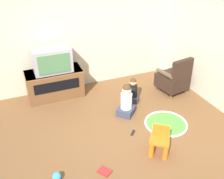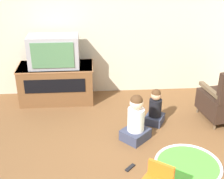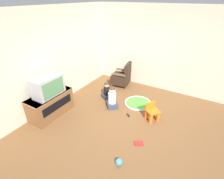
# 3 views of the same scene
# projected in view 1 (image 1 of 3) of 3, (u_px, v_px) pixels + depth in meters

# --- Properties ---
(ground_plane) EXTENTS (30.00, 30.00, 0.00)m
(ground_plane) POSITION_uv_depth(u_px,v_px,m) (122.00, 140.00, 4.59)
(ground_plane) COLOR brown
(wall_back) EXTENTS (5.36, 0.12, 2.70)m
(wall_back) POSITION_uv_depth(u_px,v_px,m) (66.00, 31.00, 5.64)
(wall_back) COLOR beige
(wall_back) RESTS_ON ground_plane
(tv_cabinet) EXTENTS (1.21, 0.55, 0.62)m
(tv_cabinet) POSITION_uv_depth(u_px,v_px,m) (55.00, 83.00, 5.72)
(tv_cabinet) COLOR brown
(tv_cabinet) RESTS_ON ground_plane
(television) EXTENTS (0.79, 0.40, 0.51)m
(television) POSITION_uv_depth(u_px,v_px,m) (52.00, 61.00, 5.41)
(television) COLOR #939399
(television) RESTS_ON tv_cabinet
(black_armchair) EXTENTS (0.65, 0.69, 0.87)m
(black_armchair) POSITION_uv_depth(u_px,v_px,m) (174.00, 79.00, 5.89)
(black_armchair) COLOR brown
(black_armchair) RESTS_ON ground_plane
(yellow_kid_chair) EXTENTS (0.42, 0.42, 0.47)m
(yellow_kid_chair) POSITION_uv_depth(u_px,v_px,m) (159.00, 142.00, 4.22)
(yellow_kid_chair) COLOR orange
(yellow_kid_chair) RESTS_ON ground_plane
(play_mat) EXTENTS (0.82, 0.82, 0.04)m
(play_mat) POSITION_uv_depth(u_px,v_px,m) (166.00, 123.00, 4.98)
(play_mat) COLOR green
(play_mat) RESTS_ON ground_plane
(child_watching_left) EXTENTS (0.35, 0.36, 0.55)m
(child_watching_left) POSITION_uv_depth(u_px,v_px,m) (133.00, 91.00, 5.59)
(child_watching_left) COLOR #33384C
(child_watching_left) RESTS_ON ground_plane
(child_watching_center) EXTENTS (0.45, 0.45, 0.67)m
(child_watching_center) POSITION_uv_depth(u_px,v_px,m) (126.00, 102.00, 5.13)
(child_watching_center) COLOR #33384C
(child_watching_center) RESTS_ON ground_plane
(toy_ball) EXTENTS (0.13, 0.13, 0.13)m
(toy_ball) POSITION_uv_depth(u_px,v_px,m) (57.00, 177.00, 3.79)
(toy_ball) COLOR #3399E5
(toy_ball) RESTS_ON ground_plane
(book) EXTENTS (0.22, 0.24, 0.02)m
(book) POSITION_uv_depth(u_px,v_px,m) (104.00, 171.00, 3.95)
(book) COLOR #B22323
(book) RESTS_ON ground_plane
(remote_control) EXTENTS (0.14, 0.14, 0.02)m
(remote_control) POSITION_uv_depth(u_px,v_px,m) (133.00, 133.00, 4.74)
(remote_control) COLOR black
(remote_control) RESTS_ON ground_plane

